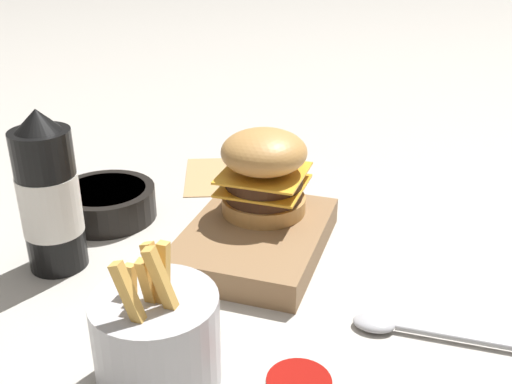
{
  "coord_description": "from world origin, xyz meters",
  "views": [
    {
      "loc": [
        -0.66,
        -0.23,
        0.41
      ],
      "look_at": [
        0.0,
        -0.01,
        0.09
      ],
      "focal_mm": 42.0,
      "sensor_mm": 36.0,
      "label": 1
    }
  ],
  "objects_px": {
    "burger": "(264,172)",
    "side_bowl": "(106,202)",
    "serving_board": "(256,239)",
    "ketchup_bottle": "(49,198)",
    "spoon": "(394,326)",
    "fries_basket": "(160,339)"
  },
  "relations": [
    {
      "from": "burger",
      "to": "side_bowl",
      "type": "distance_m",
      "value": 0.25
    },
    {
      "from": "serving_board",
      "to": "ketchup_bottle",
      "type": "distance_m",
      "value": 0.27
    },
    {
      "from": "spoon",
      "to": "serving_board",
      "type": "bearing_deg",
      "value": -32.3
    },
    {
      "from": "ketchup_bottle",
      "to": "spoon",
      "type": "relative_size",
      "value": 1.21
    },
    {
      "from": "ketchup_bottle",
      "to": "fries_basket",
      "type": "bearing_deg",
      "value": -123.96
    },
    {
      "from": "fries_basket",
      "to": "side_bowl",
      "type": "distance_m",
      "value": 0.37
    },
    {
      "from": "serving_board",
      "to": "ketchup_bottle",
      "type": "height_order",
      "value": "ketchup_bottle"
    },
    {
      "from": "ketchup_bottle",
      "to": "fries_basket",
      "type": "xyz_separation_m",
      "value": [
        -0.15,
        -0.22,
        -0.05
      ]
    },
    {
      "from": "burger",
      "to": "side_bowl",
      "type": "height_order",
      "value": "burger"
    },
    {
      "from": "serving_board",
      "to": "burger",
      "type": "relative_size",
      "value": 2.03
    },
    {
      "from": "serving_board",
      "to": "side_bowl",
      "type": "relative_size",
      "value": 1.63
    },
    {
      "from": "spoon",
      "to": "side_bowl",
      "type": "bearing_deg",
      "value": -19.36
    },
    {
      "from": "fries_basket",
      "to": "spoon",
      "type": "xyz_separation_m",
      "value": [
        0.15,
        -0.2,
        -0.04
      ]
    },
    {
      "from": "burger",
      "to": "spoon",
      "type": "relative_size",
      "value": 0.68
    },
    {
      "from": "serving_board",
      "to": "spoon",
      "type": "distance_m",
      "value": 0.23
    },
    {
      "from": "fries_basket",
      "to": "spoon",
      "type": "bearing_deg",
      "value": -54.43
    },
    {
      "from": "burger",
      "to": "ketchup_bottle",
      "type": "xyz_separation_m",
      "value": [
        -0.16,
        0.22,
        -0.0
      ]
    },
    {
      "from": "spoon",
      "to": "ketchup_bottle",
      "type": "bearing_deg",
      "value": -2.13
    },
    {
      "from": "ketchup_bottle",
      "to": "spoon",
      "type": "height_order",
      "value": "ketchup_bottle"
    },
    {
      "from": "side_bowl",
      "to": "spoon",
      "type": "xyz_separation_m",
      "value": [
        -0.14,
        -0.43,
        -0.02
      ]
    },
    {
      "from": "serving_board",
      "to": "ketchup_bottle",
      "type": "relative_size",
      "value": 1.13
    },
    {
      "from": "serving_board",
      "to": "side_bowl",
      "type": "height_order",
      "value": "side_bowl"
    }
  ]
}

